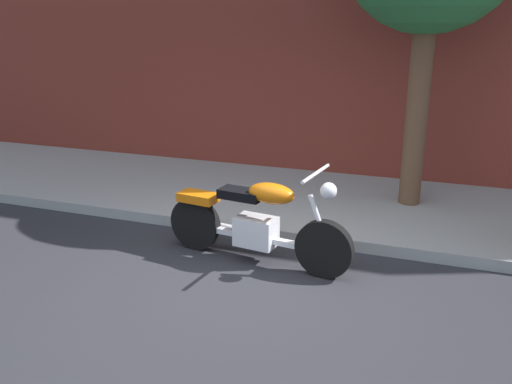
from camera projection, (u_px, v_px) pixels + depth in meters
name	position (u px, v px, depth m)	size (l,w,h in m)	color
ground_plane	(240.00, 288.00, 5.30)	(60.00, 60.00, 0.00)	#28282D
sidewalk	(307.00, 201.00, 7.64)	(18.41, 2.76, 0.14)	#9C9C9C
motorcycle	(256.00, 222.00, 5.76)	(2.19, 0.72, 1.12)	black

